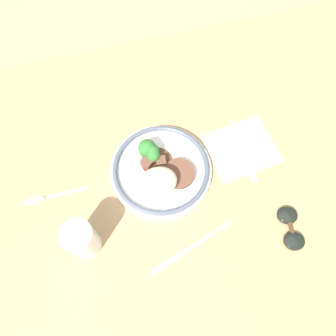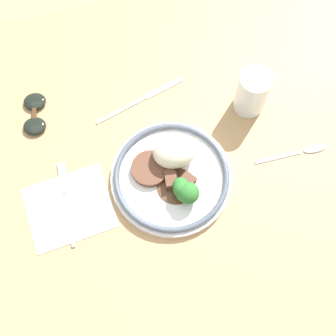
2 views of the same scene
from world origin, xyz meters
The scene contains 9 objects.
ground_plane centered at (0.00, 0.00, 0.00)m, with size 8.00×8.00×0.00m, color #998466.
dining_table centered at (0.00, 0.00, 0.02)m, with size 1.30×0.90×0.04m.
napkin centered at (-0.17, -0.03, 0.04)m, with size 0.18×0.16×0.00m.
plate centered at (0.04, -0.02, 0.06)m, with size 0.25×0.25×0.08m.
juice_glass centered at (0.24, 0.10, 0.09)m, with size 0.07×0.07×0.11m.
fork centered at (-0.18, -0.01, 0.04)m, with size 0.02×0.18×0.00m.
knife centered at (0.03, 0.17, 0.04)m, with size 0.21×0.07×0.00m.
spoon centered at (0.33, -0.03, 0.04)m, with size 0.16×0.02×0.01m.
sunglasses centered at (-0.21, 0.19, 0.05)m, with size 0.06×0.11×0.01m.
Camera 1 is at (0.10, 0.28, 0.78)m, focal length 35.00 mm.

